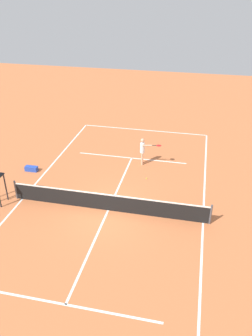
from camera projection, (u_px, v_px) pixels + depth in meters
ground_plane at (108, 210)px, 17.46m from camera, size 60.00×60.00×0.00m
court_lines at (108, 210)px, 17.46m from camera, size 9.55×21.56×0.01m
tennis_net at (108, 202)px, 17.22m from camera, size 10.15×0.10×1.07m
player_serving at (143, 149)px, 21.27m from camera, size 1.33×0.45×1.75m
tennis_ball at (146, 178)px, 20.15m from camera, size 0.07×0.07×0.07m
equipment_bag at (31, 169)px, 20.94m from camera, size 0.76×0.32×0.30m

